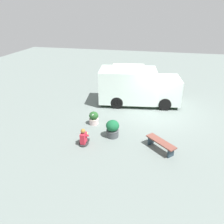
{
  "coord_description": "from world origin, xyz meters",
  "views": [
    {
      "loc": [
        12.19,
        -0.06,
        5.73
      ],
      "look_at": [
        2.8,
        -2.16,
        1.1
      ],
      "focal_mm": 35.06,
      "sensor_mm": 36.0,
      "label": 1
    }
  ],
  "objects_px": {
    "food_truck": "(137,88)",
    "person_customer": "(84,138)",
    "planter_flowering_far": "(94,118)",
    "planter_flowering_near": "(113,128)",
    "plaza_bench": "(161,143)"
  },
  "relations": [
    {
      "from": "food_truck",
      "to": "plaza_bench",
      "type": "height_order",
      "value": "food_truck"
    },
    {
      "from": "food_truck",
      "to": "person_customer",
      "type": "distance_m",
      "value": 5.67
    },
    {
      "from": "person_customer",
      "to": "planter_flowering_near",
      "type": "relative_size",
      "value": 0.94
    },
    {
      "from": "person_customer",
      "to": "plaza_bench",
      "type": "xyz_separation_m",
      "value": [
        -0.3,
        3.45,
        0.02
      ]
    },
    {
      "from": "food_truck",
      "to": "planter_flowering_far",
      "type": "height_order",
      "value": "food_truck"
    },
    {
      "from": "food_truck",
      "to": "plaza_bench",
      "type": "distance_m",
      "value": 5.35
    },
    {
      "from": "planter_flowering_near",
      "to": "food_truck",
      "type": "bearing_deg",
      "value": 171.64
    },
    {
      "from": "person_customer",
      "to": "planter_flowering_far",
      "type": "bearing_deg",
      "value": -176.58
    },
    {
      "from": "person_customer",
      "to": "planter_flowering_near",
      "type": "xyz_separation_m",
      "value": [
        -0.94,
        1.14,
        0.12
      ]
    },
    {
      "from": "person_customer",
      "to": "planter_flowering_near",
      "type": "height_order",
      "value": "planter_flowering_near"
    },
    {
      "from": "person_customer",
      "to": "plaza_bench",
      "type": "height_order",
      "value": "person_customer"
    },
    {
      "from": "food_truck",
      "to": "person_customer",
      "type": "xyz_separation_m",
      "value": [
        5.33,
        -1.79,
        -0.75
      ]
    },
    {
      "from": "person_customer",
      "to": "planter_flowering_far",
      "type": "height_order",
      "value": "person_customer"
    },
    {
      "from": "planter_flowering_near",
      "to": "plaza_bench",
      "type": "bearing_deg",
      "value": 74.48
    },
    {
      "from": "food_truck",
      "to": "person_customer",
      "type": "height_order",
      "value": "food_truck"
    }
  ]
}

